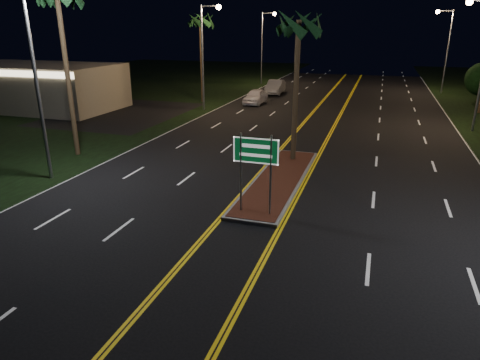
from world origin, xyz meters
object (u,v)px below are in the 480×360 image
at_px(streetlight_left_near, 40,62).
at_px(streetlight_left_far, 265,40).
at_px(highway_sign, 256,158).
at_px(car_far, 275,86).
at_px(car_near, 256,95).
at_px(median_island, 279,180).
at_px(palm_median, 299,24).
at_px(commercial_building, 36,86).
at_px(streetlight_right_far, 445,42).
at_px(palm_left_far, 200,21).
at_px(streetlight_left_mid, 206,45).

relative_size(streetlight_left_near, streetlight_left_far, 1.00).
bearing_deg(highway_sign, car_far, 102.13).
bearing_deg(streetlight_left_far, car_far, -66.92).
bearing_deg(streetlight_left_far, car_near, -78.12).
bearing_deg(median_island, highway_sign, -90.00).
xyz_separation_m(palm_median, car_near, (-7.35, 18.00, -6.44)).
xyz_separation_m(commercial_building, streetlight_left_far, (15.39, 24.01, 3.65)).
distance_m(streetlight_left_near, car_far, 32.24).
height_order(streetlight_left_near, streetlight_right_far, same).
xyz_separation_m(streetlight_left_far, streetlight_right_far, (21.23, -2.00, 0.00)).
relative_size(streetlight_right_far, palm_left_far, 1.02).
bearing_deg(commercial_building, highway_sign, -33.48).
bearing_deg(streetlight_left_near, median_island, 15.78).
bearing_deg(streetlight_left_mid, streetlight_right_far, 40.30).
bearing_deg(streetlight_left_mid, streetlight_left_near, -90.00).
relative_size(streetlight_left_near, car_far, 1.68).
relative_size(highway_sign, car_near, 0.64).
distance_m(highway_sign, car_near, 26.78).
height_order(median_island, highway_sign, highway_sign).
relative_size(palm_left_far, car_far, 1.65).
distance_m(highway_sign, car_far, 33.68).
distance_m(highway_sign, streetlight_left_far, 42.67).
relative_size(streetlight_left_far, palm_median, 1.08).
height_order(streetlight_left_far, car_near, streetlight_left_far).
height_order(highway_sign, streetlight_right_far, streetlight_right_far).
bearing_deg(median_island, car_far, 103.85).
xyz_separation_m(highway_sign, streetlight_left_mid, (-10.61, 21.20, 3.25)).
distance_m(highway_sign, streetlight_left_near, 11.17).
bearing_deg(car_far, streetlight_left_mid, -109.36).
height_order(median_island, streetlight_left_mid, streetlight_left_mid).
height_order(streetlight_left_mid, car_near, streetlight_left_mid).
bearing_deg(commercial_building, car_far, 39.67).
xyz_separation_m(commercial_building, car_near, (18.65, 8.51, -1.17)).
distance_m(streetlight_left_mid, streetlight_left_far, 20.00).
height_order(streetlight_right_far, palm_median, streetlight_right_far).
bearing_deg(palm_median, highway_sign, -90.00).
relative_size(commercial_building, streetlight_left_far, 1.67).
bearing_deg(streetlight_left_far, palm_median, -72.42).
relative_size(streetlight_left_far, palm_left_far, 1.02).
relative_size(median_island, palm_left_far, 1.16).
xyz_separation_m(median_island, commercial_building, (-26.00, 12.99, 1.92)).
bearing_deg(palm_left_far, streetlight_left_near, -84.79).
relative_size(highway_sign, commercial_building, 0.21).
bearing_deg(car_near, highway_sign, -72.81).
bearing_deg(car_far, streetlight_left_far, 110.57).
relative_size(median_island, highway_sign, 3.20).
bearing_deg(palm_median, streetlight_left_mid, 128.17).
bearing_deg(streetlight_right_far, commercial_building, -148.99).
relative_size(streetlight_left_near, streetlight_left_mid, 1.00).
bearing_deg(streetlight_left_mid, car_near, 54.05).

